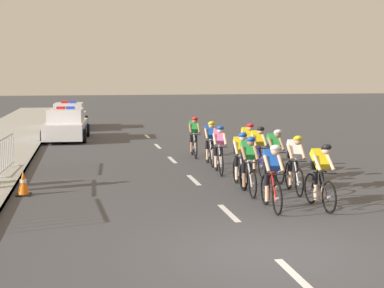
# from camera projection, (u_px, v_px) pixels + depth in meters

# --- Properties ---
(ground_plane) EXTENTS (160.00, 160.00, 0.00)m
(ground_plane) POSITION_uv_depth(u_px,v_px,m) (272.00, 254.00, 9.51)
(ground_plane) COLOR #424247
(kerb_edge) EXTENTS (0.16, 60.00, 0.13)m
(kerb_edge) POSITION_uv_depth(u_px,v_px,m) (35.00, 150.00, 22.17)
(kerb_edge) COLOR #9E9E99
(kerb_edge) RESTS_ON ground
(lane_markings_centre) EXTENTS (0.14, 21.60, 0.01)m
(lane_markings_centre) POSITION_uv_depth(u_px,v_px,m) (182.00, 169.00, 18.18)
(lane_markings_centre) COLOR white
(lane_markings_centre) RESTS_ON ground
(cyclist_lead) EXTENTS (0.43, 1.72, 1.56)m
(cyclist_lead) POSITION_uv_depth(u_px,v_px,m) (272.00, 176.00, 12.54)
(cyclist_lead) COLOR black
(cyclist_lead) RESTS_ON ground
(cyclist_second) EXTENTS (0.42, 1.72, 1.56)m
(cyclist_second) POSITION_uv_depth(u_px,v_px,m) (320.00, 175.00, 12.68)
(cyclist_second) COLOR black
(cyclist_second) RESTS_ON ground
(cyclist_third) EXTENTS (0.43, 1.72, 1.56)m
(cyclist_third) POSITION_uv_depth(u_px,v_px,m) (248.00, 164.00, 14.18)
(cyclist_third) COLOR black
(cyclist_third) RESTS_ON ground
(cyclist_fourth) EXTENTS (0.45, 1.72, 1.56)m
(cyclist_fourth) POSITION_uv_depth(u_px,v_px,m) (294.00, 163.00, 14.39)
(cyclist_fourth) COLOR black
(cyclist_fourth) RESTS_ON ground
(cyclist_fifth) EXTENTS (0.43, 1.72, 1.56)m
(cyclist_fifth) POSITION_uv_depth(u_px,v_px,m) (240.00, 158.00, 15.18)
(cyclist_fifth) COLOR black
(cyclist_fifth) RESTS_ON ground
(cyclist_sixth) EXTENTS (0.42, 1.72, 1.56)m
(cyclist_sixth) POSITION_uv_depth(u_px,v_px,m) (274.00, 154.00, 16.00)
(cyclist_sixth) COLOR black
(cyclist_sixth) RESTS_ON ground
(cyclist_seventh) EXTENTS (0.44, 1.72, 1.56)m
(cyclist_seventh) POSITION_uv_depth(u_px,v_px,m) (219.00, 149.00, 17.22)
(cyclist_seventh) COLOR black
(cyclist_seventh) RESTS_ON ground
(cyclist_eighth) EXTENTS (0.42, 1.72, 1.56)m
(cyclist_eighth) POSITION_uv_depth(u_px,v_px,m) (258.00, 150.00, 16.92)
(cyclist_eighth) COLOR black
(cyclist_eighth) RESTS_ON ground
(cyclist_ninth) EXTENTS (0.43, 1.72, 1.56)m
(cyclist_ninth) POSITION_uv_depth(u_px,v_px,m) (210.00, 142.00, 18.85)
(cyclist_ninth) COLOR black
(cyclist_ninth) RESTS_ON ground
(cyclist_tenth) EXTENTS (0.42, 1.72, 1.56)m
(cyclist_tenth) POSITION_uv_depth(u_px,v_px,m) (248.00, 145.00, 18.01)
(cyclist_tenth) COLOR black
(cyclist_tenth) RESTS_ON ground
(cyclist_eleventh) EXTENTS (0.43, 1.72, 1.56)m
(cyclist_eleventh) POSITION_uv_depth(u_px,v_px,m) (194.00, 136.00, 20.78)
(cyclist_eleventh) COLOR black
(cyclist_eleventh) RESTS_ON ground
(police_car_nearest) EXTENTS (2.22, 4.51, 1.59)m
(police_car_nearest) POSITION_uv_depth(u_px,v_px,m) (66.00, 126.00, 26.33)
(police_car_nearest) COLOR white
(police_car_nearest) RESTS_ON ground
(police_car_second) EXTENTS (2.15, 4.48, 1.59)m
(police_car_second) POSITION_uv_depth(u_px,v_px,m) (69.00, 117.00, 32.01)
(police_car_second) COLOR silver
(police_car_second) RESTS_ON ground
(crowd_barrier_rear) EXTENTS (0.62, 2.32, 1.07)m
(crowd_barrier_rear) POSITION_uv_depth(u_px,v_px,m) (6.00, 155.00, 16.90)
(crowd_barrier_rear) COLOR #B7BABF
(crowd_barrier_rear) RESTS_ON sidewalk_slab
(traffic_cone_near) EXTENTS (0.36, 0.36, 0.64)m
(traffic_cone_near) POSITION_uv_depth(u_px,v_px,m) (23.00, 183.00, 14.11)
(traffic_cone_near) COLOR black
(traffic_cone_near) RESTS_ON ground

